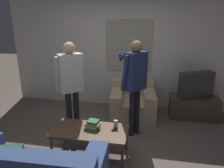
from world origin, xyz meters
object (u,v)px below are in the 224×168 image
object	(u,v)px
person_left_standing	(71,79)
spare_remote	(114,129)
person_right_standing	(135,78)
coffee_table	(90,132)
armchair_beige	(133,103)
tv	(196,85)
book_stack	(93,125)
soda_can	(116,124)

from	to	relation	value
person_left_standing	spare_remote	bearing A→B (deg)	-66.51
person_right_standing	coffee_table	bearing A→B (deg)	-179.44
armchair_beige	spare_remote	bearing A→B (deg)	78.38
tv	armchair_beige	bearing A→B (deg)	-19.31
person_right_standing	armchair_beige	bearing A→B (deg)	44.10
tv	book_stack	distance (m)	2.44
armchair_beige	coffee_table	size ratio (longest dim) A/B	0.90
armchair_beige	soda_can	bearing A→B (deg)	78.61
person_right_standing	spare_remote	size ratio (longest dim) A/B	12.75
book_stack	spare_remote	distance (m)	0.34
person_right_standing	book_stack	xyz separation A→B (m)	(-0.57, -0.74, -0.58)
person_right_standing	spare_remote	world-z (taller)	person_right_standing
armchair_beige	tv	size ratio (longest dim) A/B	1.40
coffee_table	book_stack	world-z (taller)	book_stack
coffee_table	book_stack	bearing A→B (deg)	65.67
person_left_standing	book_stack	bearing A→B (deg)	-81.87
soda_can	spare_remote	bearing A→B (deg)	-101.79
soda_can	coffee_table	bearing A→B (deg)	-159.71
tv	person_right_standing	xyz separation A→B (m)	(-1.21, -0.91, 0.36)
book_stack	soda_can	size ratio (longest dim) A/B	1.90
person_left_standing	book_stack	size ratio (longest dim) A/B	7.19
person_left_standing	person_right_standing	size ratio (longest dim) A/B	0.99
coffee_table	person_left_standing	bearing A→B (deg)	131.50
armchair_beige	person_left_standing	xyz separation A→B (m)	(-0.99, -1.05, 0.80)
armchair_beige	coffee_table	world-z (taller)	armchair_beige
book_stack	armchair_beige	bearing A→B (deg)	72.47
spare_remote	book_stack	bearing A→B (deg)	-158.95
person_left_standing	armchair_beige	bearing A→B (deg)	8.73
armchair_beige	person_left_standing	world-z (taller)	person_left_standing
tv	soda_can	bearing A→B (deg)	23.22
person_left_standing	soda_can	size ratio (longest dim) A/B	13.63
person_right_standing	spare_remote	bearing A→B (deg)	-160.85
armchair_beige	soda_can	distance (m)	1.48
person_left_standing	soda_can	bearing A→B (deg)	-63.30
armchair_beige	book_stack	distance (m)	1.63
coffee_table	spare_remote	world-z (taller)	spare_remote
person_left_standing	book_stack	xyz separation A→B (m)	(0.50, -0.49, -0.57)
spare_remote	tv	bearing A→B (deg)	64.55
person_left_standing	book_stack	world-z (taller)	person_left_standing
coffee_table	soda_can	bearing A→B (deg)	20.29
armchair_beige	person_right_standing	distance (m)	1.14
coffee_table	tv	size ratio (longest dim) A/B	1.55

